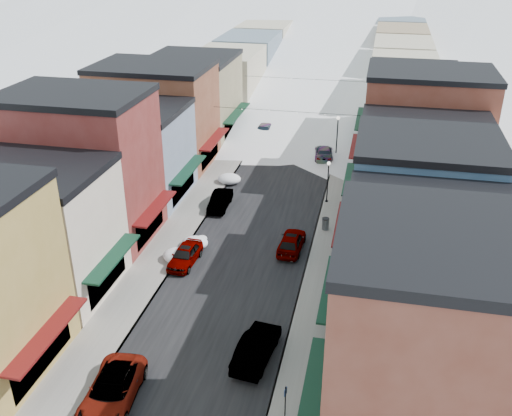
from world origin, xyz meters
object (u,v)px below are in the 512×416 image
at_px(car_silver_sedan, 185,255).
at_px(streetlamp_near, 328,177).
at_px(car_dark_hatch, 220,201).
at_px(car_white_suv, 112,391).
at_px(car_green_sedan, 257,347).
at_px(trash_can, 325,224).

xyz_separation_m(car_silver_sedan, streetlamp_near, (9.70, 13.39, 1.99)).
bearing_deg(car_silver_sedan, car_dark_hatch, 92.93).
xyz_separation_m(car_white_suv, streetlamp_near, (8.92, 28.22, 1.94)).
bearing_deg(car_green_sedan, streetlamp_near, -88.31).
bearing_deg(car_dark_hatch, trash_can, -15.53).
bearing_deg(streetlamp_near, car_silver_sedan, -125.94).
distance_m(car_white_suv, car_silver_sedan, 14.85).
bearing_deg(trash_can, car_dark_hatch, 166.28).
distance_m(car_silver_sedan, car_dark_hatch, 10.20).
distance_m(car_dark_hatch, car_green_sedan, 21.31).
bearing_deg(car_green_sedan, car_white_suv, 42.97).
distance_m(car_dark_hatch, streetlamp_near, 10.41).
relative_size(car_dark_hatch, car_green_sedan, 0.89).
height_order(car_white_suv, car_dark_hatch, car_white_suv).
height_order(car_silver_sedan, car_green_sedan, car_green_sedan).
bearing_deg(car_green_sedan, trash_can, -91.36).
relative_size(car_white_suv, car_silver_sedan, 1.29).
distance_m(car_silver_sedan, trash_can, 12.76).
height_order(car_silver_sedan, streetlamp_near, streetlamp_near).
bearing_deg(car_green_sedan, car_silver_sedan, -44.58).
xyz_separation_m(car_white_suv, car_dark_hatch, (-0.78, 25.03, -0.05)).
xyz_separation_m(car_silver_sedan, trash_can, (10.17, 7.71, -0.05)).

